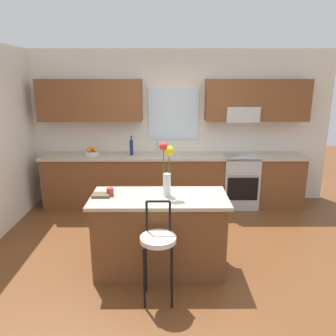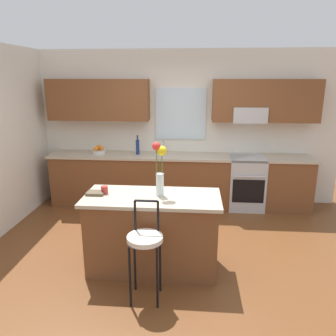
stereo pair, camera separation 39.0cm
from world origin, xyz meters
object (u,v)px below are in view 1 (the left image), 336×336
Objects in this scene: oven_range at (239,180)px; bottle_olive_oil at (131,147)px; flower_vase at (167,167)px; kitchen_island at (159,233)px; cookbook at (101,195)px; bar_stool_near at (158,243)px; mug_ceramic at (110,192)px; fruit_bowl_oranges at (92,152)px.

bottle_olive_oil is (-1.90, 0.02, 0.60)m from oven_range.
oven_range is at bearing 57.48° from flower_vase.
kitchen_island is 7.79× the size of cookbook.
cookbook is at bearing -93.74° from bottle_olive_oil.
flower_vase is 1.83× the size of bottle_olive_oil.
bar_stool_near is (-1.38, -2.62, 0.18)m from oven_range.
oven_range is 2.84m from mug_ceramic.
flower_vase is at bearing -73.43° from bottle_olive_oil.
fruit_bowl_oranges is (-0.66, 2.04, 0.01)m from mug_ceramic.
mug_ceramic is (-0.56, 0.60, 0.33)m from bar_stool_near.
fruit_bowl_oranges reaches higher than kitchen_island.
cookbook is (-0.66, 0.57, 0.30)m from bar_stool_near.
bar_stool_near is at bearing -98.36° from flower_vase.
oven_range is at bearing 62.26° from bar_stool_near.
cookbook is at bearing 139.06° from bar_stool_near.
bottle_olive_oil is (-0.52, 2.07, 0.59)m from kitchen_island.
bar_stool_near is 2.93m from fruit_bowl_oranges.
mug_ceramic is at bearing -91.07° from bottle_olive_oil.
kitchen_island is at bearing -75.89° from bottle_olive_oil.
cookbook is at bearing -162.55° from mug_ceramic.
flower_vase is 3.10× the size of cookbook.
fruit_bowl_oranges is (-1.22, 2.08, 0.51)m from kitchen_island.
bottle_olive_oil is (-0.61, 2.05, -0.20)m from flower_vase.
kitchen_island is 0.80m from flower_vase.
bar_stool_near reaches higher than cookbook.
cookbook is (-0.74, -0.03, -0.32)m from flower_vase.
kitchen_island is 17.32× the size of mug_ceramic.
mug_ceramic is (-0.56, 0.03, 0.50)m from kitchen_island.
bar_stool_near is 11.58× the size of mug_ceramic.
cookbook is (-2.03, -2.05, 0.48)m from oven_range.
oven_range and kitchen_island have the same top height.
cookbook is (-0.10, -0.03, -0.03)m from mug_ceramic.
fruit_bowl_oranges reaches higher than bar_stool_near.
flower_vase is at bearing 81.64° from bar_stool_near.
oven_range is 0.88× the size of bar_stool_near.
bar_stool_near reaches higher than oven_range.
fruit_bowl_oranges is at bearing 179.82° from bottle_olive_oil.
bottle_olive_oil reaches higher than oven_range.
kitchen_island is 6.49× the size of fruit_bowl_oranges.
cookbook is 0.83× the size of fruit_bowl_oranges.
bar_stool_near is 0.87m from flower_vase.
bar_stool_near is 3.08× the size of bottle_olive_oil.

